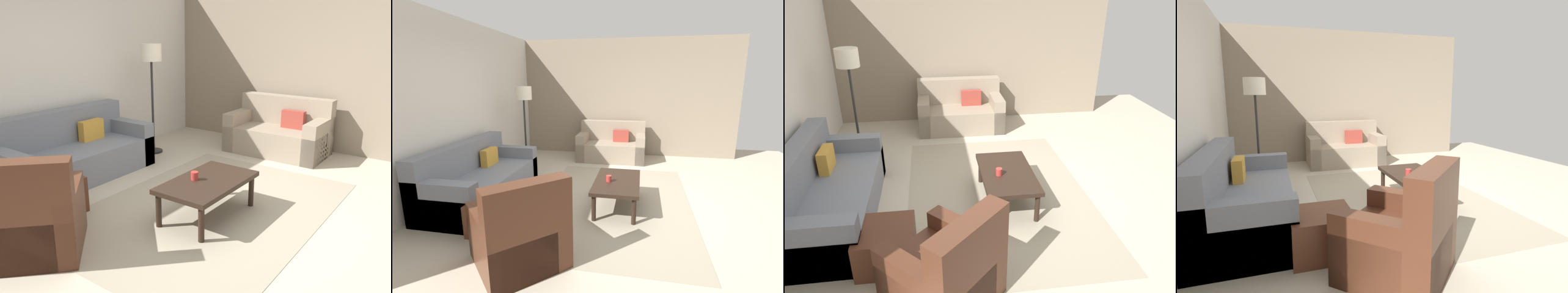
% 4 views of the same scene
% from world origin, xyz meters
% --- Properties ---
extents(ground_plane, '(8.00, 8.00, 0.00)m').
position_xyz_m(ground_plane, '(0.00, 0.00, 0.00)').
color(ground_plane, '#B2A893').
extents(rear_partition, '(6.00, 0.12, 2.80)m').
position_xyz_m(rear_partition, '(0.00, 2.60, 1.40)').
color(rear_partition, silver).
rests_on(rear_partition, ground_plane).
extents(stone_feature_panel, '(0.12, 5.20, 2.80)m').
position_xyz_m(stone_feature_panel, '(3.00, 0.00, 1.40)').
color(stone_feature_panel, gray).
rests_on(stone_feature_panel, ground_plane).
extents(area_rug, '(3.33, 2.30, 0.01)m').
position_xyz_m(area_rug, '(0.00, 0.00, 0.00)').
color(area_rug, gray).
rests_on(area_rug, ground_plane).
extents(couch_main, '(2.13, 0.93, 0.88)m').
position_xyz_m(couch_main, '(-0.24, 2.09, 0.30)').
color(couch_main, slate).
rests_on(couch_main, ground_plane).
extents(couch_loveseat, '(0.87, 1.52, 0.88)m').
position_xyz_m(couch_loveseat, '(2.46, 0.27, 0.30)').
color(couch_loveseat, gray).
rests_on(couch_loveseat, ground_plane).
extents(armchair_leather, '(1.13, 1.13, 0.95)m').
position_xyz_m(armchair_leather, '(-1.68, 0.73, 0.31)').
color(armchair_leather, '#4C2819').
rests_on(armchair_leather, ground_plane).
extents(ottoman, '(0.56, 0.56, 0.40)m').
position_xyz_m(ottoman, '(-1.10, 1.31, 0.20)').
color(ottoman, '#4C2819').
rests_on(ottoman, ground_plane).
extents(coffee_table, '(1.10, 0.64, 0.41)m').
position_xyz_m(coffee_table, '(-0.16, -0.08, 0.36)').
color(coffee_table, black).
rests_on(coffee_table, ground_plane).
extents(cup, '(0.08, 0.08, 0.09)m').
position_xyz_m(cup, '(-0.23, 0.03, 0.45)').
color(cup, '#B2332D').
rests_on(cup, coffee_table).
extents(lamp_standing, '(0.32, 0.32, 1.71)m').
position_xyz_m(lamp_standing, '(1.26, 1.92, 1.41)').
color(lamp_standing, black).
rests_on(lamp_standing, ground_plane).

